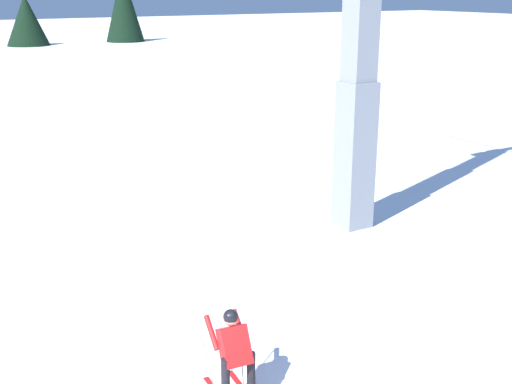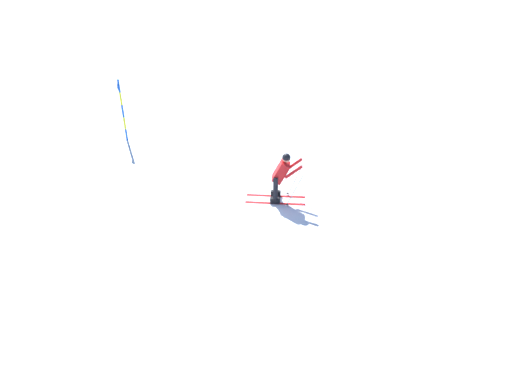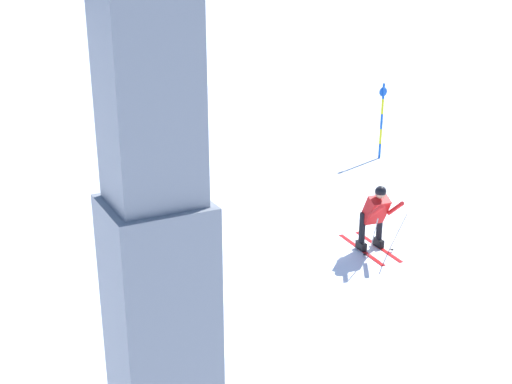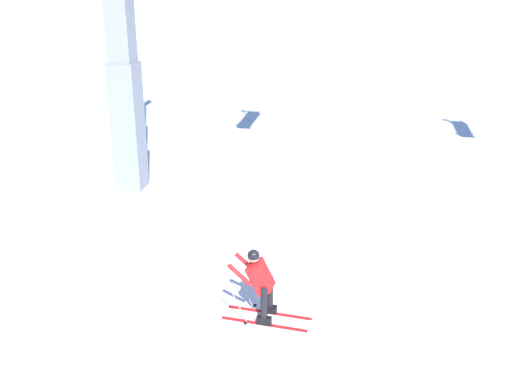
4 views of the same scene
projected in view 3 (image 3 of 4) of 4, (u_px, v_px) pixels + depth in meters
ground_plane at (371, 226)px, 14.53m from camera, size 260.00×260.00×0.00m
skier_carving_main at (376, 214)px, 12.96m from camera, size 1.72×0.74×1.56m
lift_tower_near at (146, 47)px, 4.58m from camera, size 0.78×2.86×11.89m
trail_marker_pole at (382, 119)px, 19.34m from camera, size 0.07×0.28×2.29m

